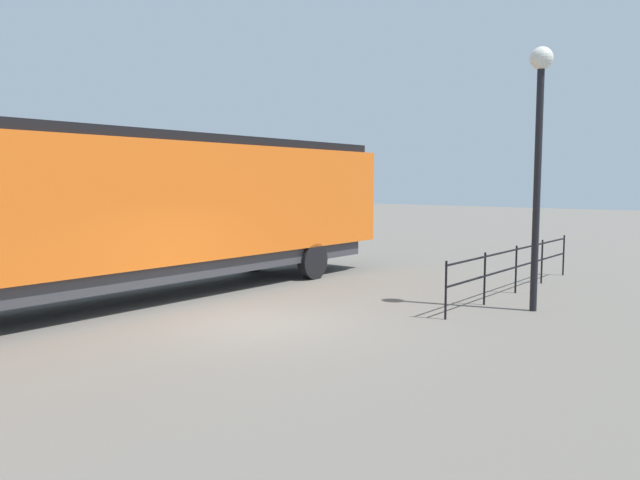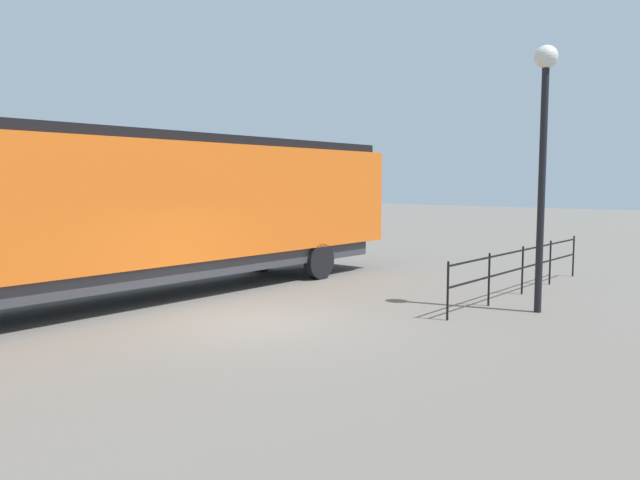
% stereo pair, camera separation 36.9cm
% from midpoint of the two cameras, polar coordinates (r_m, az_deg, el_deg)
% --- Properties ---
extents(ground_plane, '(120.00, 120.00, 0.00)m').
position_cam_midpoint_polar(ground_plane, '(13.03, -4.87, -7.75)').
color(ground_plane, '#666059').
extents(locomotive, '(2.84, 17.18, 4.18)m').
position_cam_midpoint_polar(locomotive, '(16.08, -14.62, 3.06)').
color(locomotive, orange).
rests_on(locomotive, ground_plane).
extents(lamp_post, '(0.51, 0.51, 5.96)m').
position_cam_midpoint_polar(lamp_post, '(14.72, 20.85, 9.82)').
color(lamp_post, black).
rests_on(lamp_post, ground_plane).
extents(platform_fence, '(0.05, 8.09, 1.28)m').
position_cam_midpoint_polar(platform_fence, '(17.04, 18.99, -2.07)').
color(platform_fence, black).
rests_on(platform_fence, ground_plane).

